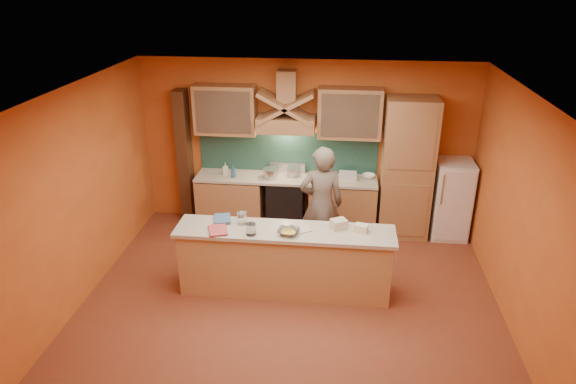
# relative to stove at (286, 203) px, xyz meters

# --- Properties ---
(floor) EXTENTS (5.50, 5.00, 0.01)m
(floor) POSITION_rel_stove_xyz_m (0.30, -2.20, -0.45)
(floor) COLOR brown
(floor) RESTS_ON ground
(ceiling) EXTENTS (5.50, 5.00, 0.01)m
(ceiling) POSITION_rel_stove_xyz_m (0.30, -2.20, 2.35)
(ceiling) COLOR white
(ceiling) RESTS_ON wall_back
(wall_back) EXTENTS (5.50, 0.02, 2.80)m
(wall_back) POSITION_rel_stove_xyz_m (0.30, 0.30, 0.95)
(wall_back) COLOR #CC6327
(wall_back) RESTS_ON floor
(wall_front) EXTENTS (5.50, 0.02, 2.80)m
(wall_front) POSITION_rel_stove_xyz_m (0.30, -4.70, 0.95)
(wall_front) COLOR #CC6327
(wall_front) RESTS_ON floor
(wall_left) EXTENTS (0.02, 5.00, 2.80)m
(wall_left) POSITION_rel_stove_xyz_m (-2.45, -2.20, 0.95)
(wall_left) COLOR #CC6327
(wall_left) RESTS_ON floor
(wall_right) EXTENTS (0.02, 5.00, 2.80)m
(wall_right) POSITION_rel_stove_xyz_m (3.05, -2.20, 0.95)
(wall_right) COLOR #CC6327
(wall_right) RESTS_ON floor
(base_cabinet_left) EXTENTS (1.10, 0.60, 0.86)m
(base_cabinet_left) POSITION_rel_stove_xyz_m (-0.95, 0.00, -0.02)
(base_cabinet_left) COLOR #AB784E
(base_cabinet_left) RESTS_ON floor
(base_cabinet_right) EXTENTS (1.10, 0.60, 0.86)m
(base_cabinet_right) POSITION_rel_stove_xyz_m (0.95, 0.00, -0.02)
(base_cabinet_right) COLOR #AB784E
(base_cabinet_right) RESTS_ON floor
(counter_top) EXTENTS (3.00, 0.62, 0.04)m
(counter_top) POSITION_rel_stove_xyz_m (-0.00, 0.00, 0.45)
(counter_top) COLOR #C0B6A2
(counter_top) RESTS_ON base_cabinet_left
(stove) EXTENTS (0.60, 0.58, 0.90)m
(stove) POSITION_rel_stove_xyz_m (0.00, 0.00, 0.00)
(stove) COLOR black
(stove) RESTS_ON floor
(backsplash) EXTENTS (3.00, 0.03, 0.70)m
(backsplash) POSITION_rel_stove_xyz_m (-0.00, 0.28, 0.80)
(backsplash) COLOR #1C3E37
(backsplash) RESTS_ON wall_back
(range_hood) EXTENTS (0.92, 0.50, 0.24)m
(range_hood) POSITION_rel_stove_xyz_m (0.00, 0.05, 1.37)
(range_hood) COLOR #AB784E
(range_hood) RESTS_ON wall_back
(hood_chimney) EXTENTS (0.30, 0.30, 0.50)m
(hood_chimney) POSITION_rel_stove_xyz_m (0.00, 0.15, 1.95)
(hood_chimney) COLOR #AB784E
(hood_chimney) RESTS_ON wall_back
(upper_cabinet_left) EXTENTS (1.00, 0.35, 0.80)m
(upper_cabinet_left) POSITION_rel_stove_xyz_m (-1.00, 0.12, 1.55)
(upper_cabinet_left) COLOR #AB784E
(upper_cabinet_left) RESTS_ON wall_back
(upper_cabinet_right) EXTENTS (1.00, 0.35, 0.80)m
(upper_cabinet_right) POSITION_rel_stove_xyz_m (1.00, 0.12, 1.55)
(upper_cabinet_right) COLOR #AB784E
(upper_cabinet_right) RESTS_ON wall_back
(pantry_column) EXTENTS (0.80, 0.60, 2.30)m
(pantry_column) POSITION_rel_stove_xyz_m (1.95, 0.00, 0.70)
(pantry_column) COLOR #AB784E
(pantry_column) RESTS_ON floor
(fridge) EXTENTS (0.58, 0.60, 1.30)m
(fridge) POSITION_rel_stove_xyz_m (2.70, 0.00, 0.20)
(fridge) COLOR white
(fridge) RESTS_ON floor
(trim_column_left) EXTENTS (0.20, 0.30, 2.30)m
(trim_column_left) POSITION_rel_stove_xyz_m (-1.75, 0.15, 0.70)
(trim_column_left) COLOR #472816
(trim_column_left) RESTS_ON floor
(island_body) EXTENTS (2.80, 0.55, 0.88)m
(island_body) POSITION_rel_stove_xyz_m (0.20, -1.90, -0.01)
(island_body) COLOR tan
(island_body) RESTS_ON floor
(island_top) EXTENTS (2.90, 0.62, 0.05)m
(island_top) POSITION_rel_stove_xyz_m (0.20, -1.90, 0.47)
(island_top) COLOR #C0B6A2
(island_top) RESTS_ON island_body
(person) EXTENTS (0.72, 0.54, 1.80)m
(person) POSITION_rel_stove_xyz_m (0.63, -0.97, 0.45)
(person) COLOR #70665B
(person) RESTS_ON floor
(pot_large) EXTENTS (0.28, 0.28, 0.16)m
(pot_large) POSITION_rel_stove_xyz_m (-0.25, -0.06, 0.53)
(pot_large) COLOR #B5B5BC
(pot_large) RESTS_ON stove
(pot_small) EXTENTS (0.22, 0.22, 0.15)m
(pot_small) POSITION_rel_stove_xyz_m (0.10, 0.06, 0.52)
(pot_small) COLOR #B5B6BC
(pot_small) RESTS_ON stove
(soap_bottle_a) EXTENTS (0.11, 0.11, 0.20)m
(soap_bottle_a) POSITION_rel_stove_xyz_m (-1.03, 0.02, 0.57)
(soap_bottle_a) COLOR beige
(soap_bottle_a) RESTS_ON counter_top
(soap_bottle_b) EXTENTS (0.08, 0.08, 0.21)m
(soap_bottle_b) POSITION_rel_stove_xyz_m (-0.86, -0.11, 0.58)
(soap_bottle_b) COLOR #2E5A80
(soap_bottle_b) RESTS_ON counter_top
(bowl_back) EXTENTS (0.25, 0.25, 0.06)m
(bowl_back) POSITION_rel_stove_xyz_m (1.36, 0.11, 0.50)
(bowl_back) COLOR white
(bowl_back) RESTS_ON counter_top
(dish_rack) EXTENTS (0.29, 0.23, 0.10)m
(dish_rack) POSITION_rel_stove_xyz_m (1.02, 0.05, 0.52)
(dish_rack) COLOR silver
(dish_rack) RESTS_ON counter_top
(book_lower) EXTENTS (0.32, 0.37, 0.03)m
(book_lower) POSITION_rel_stove_xyz_m (-0.77, -2.08, 0.51)
(book_lower) COLOR #C34549
(book_lower) RESTS_ON island_top
(book_upper) EXTENTS (0.29, 0.34, 0.02)m
(book_upper) POSITION_rel_stove_xyz_m (-0.78, -1.76, 0.53)
(book_upper) COLOR #40688E
(book_upper) RESTS_ON island_top
(jar_large) EXTENTS (0.14, 0.14, 0.16)m
(jar_large) POSITION_rel_stove_xyz_m (-0.39, -1.79, 0.58)
(jar_large) COLOR white
(jar_large) RESTS_ON island_top
(jar_small) EXTENTS (0.16, 0.16, 0.15)m
(jar_small) POSITION_rel_stove_xyz_m (-0.22, -2.08, 0.57)
(jar_small) COLOR silver
(jar_small) RESTS_ON island_top
(kitchen_scale) EXTENTS (0.11, 0.11, 0.09)m
(kitchen_scale) POSITION_rel_stove_xyz_m (0.23, -1.93, 0.54)
(kitchen_scale) COLOR white
(kitchen_scale) RESTS_ON island_top
(mixing_bowl) EXTENTS (0.32, 0.32, 0.07)m
(mixing_bowl) POSITION_rel_stove_xyz_m (0.26, -2.01, 0.53)
(mixing_bowl) COLOR silver
(mixing_bowl) RESTS_ON island_top
(cloth) EXTENTS (0.30, 0.27, 0.02)m
(cloth) POSITION_rel_stove_xyz_m (0.42, -1.89, 0.50)
(cloth) COLOR beige
(cloth) RESTS_ON island_top
(grocery_bag_a) EXTENTS (0.25, 0.23, 0.13)m
(grocery_bag_a) POSITION_rel_stove_xyz_m (0.90, -1.78, 0.56)
(grocery_bag_a) COLOR beige
(grocery_bag_a) RESTS_ON island_top
(grocery_bag_b) EXTENTS (0.19, 0.17, 0.10)m
(grocery_bag_b) POSITION_rel_stove_xyz_m (1.20, -1.84, 0.54)
(grocery_bag_b) COLOR beige
(grocery_bag_b) RESTS_ON island_top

